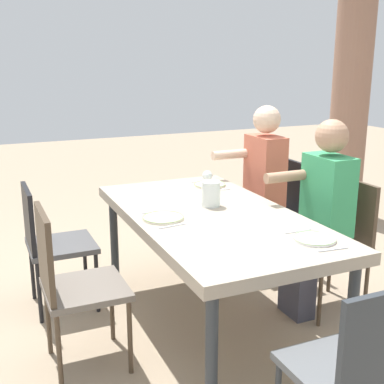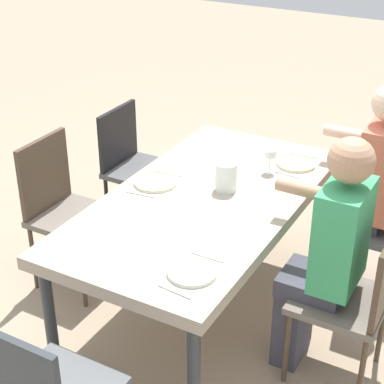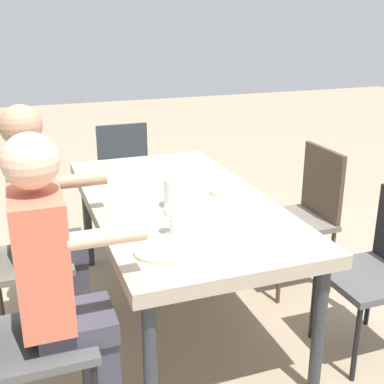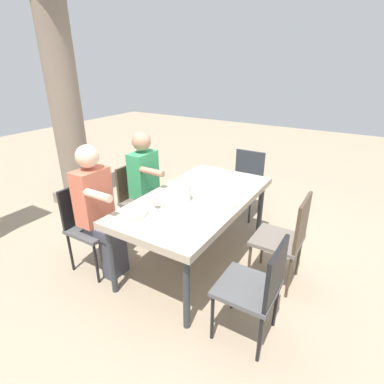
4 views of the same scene
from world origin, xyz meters
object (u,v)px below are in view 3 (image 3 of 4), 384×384
(chair_west_north, at_px, (18,332))
(wine_glass_0, at_px, (171,212))
(plate_1, at_px, (231,191))
(chair_mid_north, at_px, (13,253))
(diner_man_white, at_px, (60,282))
(dining_table, at_px, (178,209))
(plate_2, at_px, (106,170))
(diner_woman_green, at_px, (43,217))
(chair_head_east, at_px, (127,173))
(chair_west_south, at_px, (382,265))
(chair_mid_south, at_px, (305,209))
(plate_0, at_px, (161,251))
(water_pitcher, at_px, (175,195))

(chair_west_north, height_order, wine_glass_0, wine_glass_0)
(chair_west_north, distance_m, plate_1, 1.40)
(chair_mid_north, height_order, diner_man_white, diner_man_white)
(dining_table, relative_size, chair_mid_north, 2.07)
(plate_2, bearing_deg, chair_mid_north, 131.05)
(dining_table, height_order, diner_woman_green, diner_woman_green)
(chair_head_east, bearing_deg, chair_west_south, -155.69)
(chair_mid_south, xyz_separation_m, plate_0, (-0.74, 1.20, 0.24))
(plate_0, bearing_deg, diner_woman_green, 31.02)
(plate_2, bearing_deg, wine_glass_0, -174.83)
(diner_woman_green, bearing_deg, chair_mid_south, -89.90)
(plate_1, bearing_deg, water_pitcher, 108.88)
(water_pitcher, bearing_deg, diner_man_white, 127.93)
(dining_table, xyz_separation_m, diner_man_white, (-0.66, 0.72, 0.02))
(chair_head_east, bearing_deg, plate_2, 157.59)
(wine_glass_0, bearing_deg, chair_west_north, 105.12)
(chair_west_north, bearing_deg, chair_mid_south, -67.10)
(chair_west_south, distance_m, diner_man_white, 1.64)
(chair_head_east, height_order, water_pitcher, water_pitcher)
(dining_table, bearing_deg, chair_west_south, -125.83)
(chair_west_north, relative_size, diner_woman_green, 0.68)
(plate_1, bearing_deg, plate_2, 42.33)
(chair_west_north, relative_size, diner_man_white, 0.67)
(dining_table, distance_m, chair_west_north, 1.13)
(plate_2, distance_m, water_pitcher, 0.83)
(diner_woman_green, bearing_deg, plate_1, -96.66)
(plate_1, distance_m, water_pitcher, 0.40)
(dining_table, bearing_deg, diner_woman_green, 81.42)
(chair_mid_north, bearing_deg, chair_mid_south, -90.00)
(chair_head_east, xyz_separation_m, wine_glass_0, (-1.81, 0.19, 0.37))
(diner_woman_green, height_order, wine_glass_0, diner_woman_green)
(plate_0, xyz_separation_m, water_pitcher, (0.49, -0.23, 0.06))
(plate_1, bearing_deg, diner_man_white, 121.80)
(chair_west_north, bearing_deg, plate_2, -25.33)
(chair_west_north, height_order, chair_head_east, chair_west_north)
(dining_table, xyz_separation_m, plate_1, (-0.01, -0.32, 0.07))
(chair_west_south, xyz_separation_m, water_pitcher, (0.51, 0.97, 0.33))
(chair_west_north, height_order, diner_woman_green, diner_woman_green)
(dining_table, xyz_separation_m, chair_head_east, (1.35, 0.00, -0.19))
(chair_west_south, height_order, plate_1, chair_west_south)
(chair_west_north, bearing_deg, water_pitcher, -58.73)
(chair_west_south, xyz_separation_m, plate_0, (0.03, 1.19, 0.26))
(wine_glass_0, distance_m, plate_1, 0.68)
(chair_west_south, relative_size, chair_mid_north, 0.98)
(chair_mid_north, xyz_separation_m, water_pitcher, (-0.25, -0.84, 0.32))
(chair_west_north, height_order, chair_mid_north, chair_west_north)
(chair_west_south, distance_m, plate_2, 1.79)
(chair_west_north, xyz_separation_m, chair_mid_north, (0.77, 0.00, -0.00))
(dining_table, xyz_separation_m, chair_mid_south, (0.11, -0.91, -0.16))
(chair_west_south, height_order, wine_glass_0, wine_glass_0)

